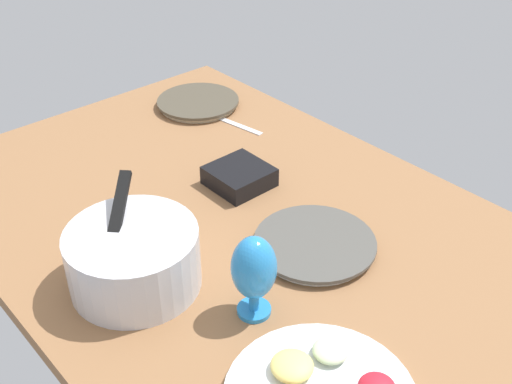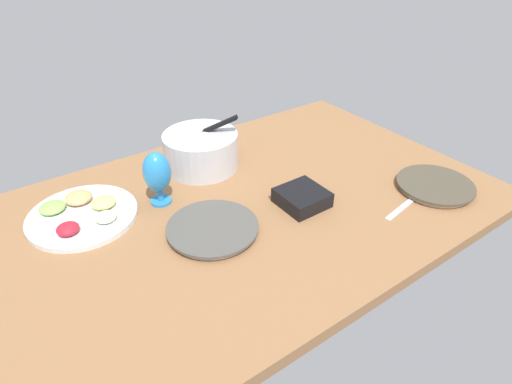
{
  "view_description": "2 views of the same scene",
  "coord_description": "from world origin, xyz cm",
  "views": [
    {
      "loc": [
        -90.25,
        75.41,
        89.02
      ],
      "look_at": [
        1.13,
        -5.61,
        6.27
      ],
      "focal_mm": 44.36,
      "sensor_mm": 36.0,
      "label": 1
    },
    {
      "loc": [
        -63.99,
        -94.73,
        79.6
      ],
      "look_at": [
        -0.02,
        -4.37,
        6.27
      ],
      "focal_mm": 30.12,
      "sensor_mm": 36.0,
      "label": 2
    }
  ],
  "objects": [
    {
      "name": "hurricane_glass_blue",
      "position": [
        -23.04,
        16.36,
        10.81
      ],
      "size": [
        8.77,
        8.77,
        18.13
      ],
      "color": "#2781C9",
      "rests_on": "ground_plane"
    },
    {
      "name": "square_bowl_black",
      "position": [
        13.44,
        -10.86,
        2.75
      ],
      "size": [
        14.22,
        14.22,
        4.94
      ],
      "color": "black",
      "rests_on": "ground_plane"
    },
    {
      "name": "fork_by_right_plate",
      "position": [
        38.15,
        -31.03,
        0.3
      ],
      "size": [
        18.05,
        4.81,
        0.6
      ],
      "primitive_type": "cube",
      "rotation": [
        0.0,
        0.0,
        0.17
      ],
      "color": "silver",
      "rests_on": "ground_plane"
    },
    {
      "name": "ground_plane",
      "position": [
        0.0,
        0.0,
        -2.0
      ],
      "size": [
        160.0,
        104.0,
        4.0
      ],
      "primitive_type": "cube",
      "color": "#8C603D"
    },
    {
      "name": "fruit_platter",
      "position": [
        -46.39,
        22.48,
        1.53
      ],
      "size": [
        32.93,
        32.93,
        4.95
      ],
      "color": "silver",
      "rests_on": "ground_plane"
    },
    {
      "name": "mixing_bowl",
      "position": [
        -0.68,
        28.99,
        7.03
      ],
      "size": [
        26.88,
        26.88,
        19.62
      ],
      "color": "silver",
      "rests_on": "ground_plane"
    },
    {
      "name": "dinner_plate_left",
      "position": [
        -17.24,
        -6.68,
        1.15
      ],
      "size": [
        27.18,
        27.18,
        2.21
      ],
      "color": "silver",
      "rests_on": "ground_plane"
    },
    {
      "name": "dinner_plate_right",
      "position": [
        56.14,
        -30.1,
        1.18
      ],
      "size": [
        25.58,
        25.58,
        2.27
      ],
      "color": "beige",
      "rests_on": "ground_plane"
    }
  ]
}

